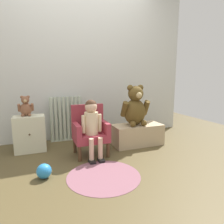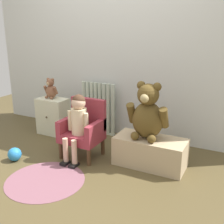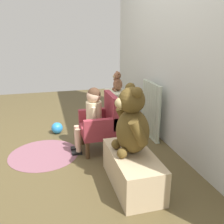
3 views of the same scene
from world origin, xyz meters
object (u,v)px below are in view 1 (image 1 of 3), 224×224
child_armchair (90,130)px  radiator (66,119)px  child_figure (92,120)px  small_teddy_bear (26,107)px  large_teddy_bear (135,108)px  floor_rug (104,176)px  small_dresser (30,134)px  toy_ball (44,171)px  low_bench (137,134)px

child_armchair → radiator: bearing=106.5°
child_figure → small_teddy_bear: (-0.76, 0.51, 0.13)m
large_teddy_bear → floor_rug: 1.19m
small_dresser → toy_ball: 0.88m
small_dresser → toy_ball: bearing=-81.0°
child_armchair → toy_ball: child_armchair is taller
small_dresser → floor_rug: size_ratio=0.65×
low_bench → large_teddy_bear: 0.41m
child_figure → small_dresser: bearing=146.3°
low_bench → large_teddy_bear: large_teddy_bear is taller
low_bench → small_dresser: bearing=169.2°
small_dresser → low_bench: bearing=-10.8°
child_figure → toy_ball: child_figure is taller
radiator → small_dresser: (-0.53, -0.29, -0.10)m
low_bench → floor_rug: (-0.78, -0.75, -0.15)m
small_teddy_bear → radiator: bearing=26.0°
toy_ball → low_bench: bearing=22.9°
radiator → small_dresser: bearing=-151.0°
large_teddy_bear → small_teddy_bear: bearing=168.3°
radiator → large_teddy_bear: bearing=-32.4°
radiator → child_armchair: radiator is taller
child_armchair → toy_ball: 0.79m
small_teddy_bear → child_armchair: bearing=-28.1°
small_dresser → child_figure: 0.91m
low_bench → toy_ball: bearing=-157.1°
small_dresser → large_teddy_bear: bearing=-11.1°
child_armchair → small_teddy_bear: 0.90m
small_teddy_bear → floor_rug: size_ratio=0.36×
child_armchair → child_figure: size_ratio=0.88×
small_teddy_bear → large_teddy_bear: bearing=-11.7°
toy_ball → child_armchair: bearing=38.1°
child_armchair → child_figure: 0.19m
radiator → low_bench: size_ratio=0.95×
small_dresser → small_teddy_bear: small_teddy_bear is taller
radiator → small_teddy_bear: size_ratio=2.56×
small_teddy_bear → toy_ball: bearing=-79.5°
low_bench → large_teddy_bear: (-0.04, 0.00, 0.41)m
radiator → toy_ball: (-0.40, -1.14, -0.27)m
child_figure → small_teddy_bear: 0.92m
low_bench → small_teddy_bear: small_teddy_bear is taller
child_armchair → low_bench: (0.75, 0.10, -0.17)m
small_dresser → low_bench: (1.48, -0.28, -0.09)m
radiator → child_armchair: (0.20, -0.68, -0.03)m
small_dresser → child_figure: size_ratio=0.67×
floor_rug → child_figure: bearing=86.8°
floor_rug → small_teddy_bear: bearing=124.7°
large_teddy_bear → child_figure: bearing=-163.6°
small_dresser → floor_rug: small_dresser is taller
small_dresser → child_armchair: child_armchair is taller
child_figure → large_teddy_bear: (0.70, 0.21, 0.09)m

